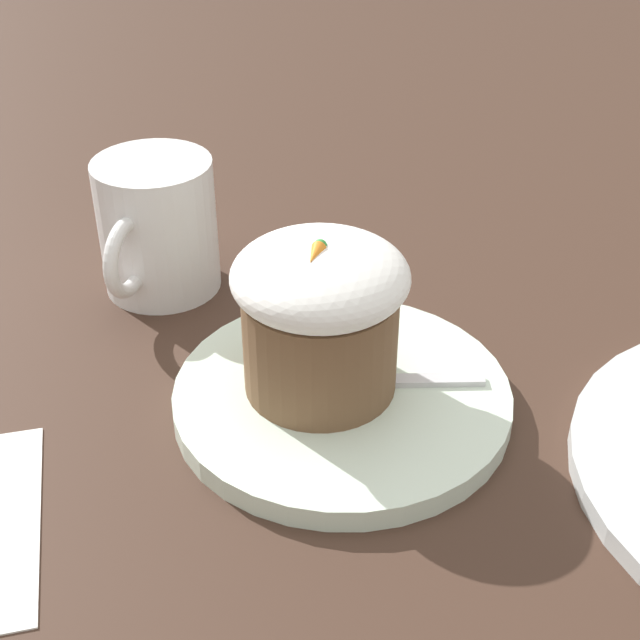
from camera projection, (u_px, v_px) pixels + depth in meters
The scene contains 5 objects.
ground_plane at pixel (342, 407), 0.57m from camera, with size 4.00×4.00×0.00m, color #3D281E.
dessert_plate at pixel (342, 397), 0.56m from camera, with size 0.21×0.21×0.02m.
carrot_cake at pixel (320, 313), 0.53m from camera, with size 0.11×0.11×0.10m.
spoon at pixel (354, 380), 0.56m from camera, with size 0.06×0.12×0.01m.
coffee_cup at pixel (157, 227), 0.66m from camera, with size 0.12×0.09×0.10m.
Camera 1 is at (0.42, 0.11, 0.36)m, focal length 50.00 mm.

